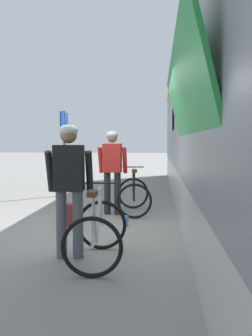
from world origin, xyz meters
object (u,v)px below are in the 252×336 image
Objects in this scene: cyclist_near_in_red at (112,165)px; bicycle_far_silver at (97,231)px; backpack_on_platform at (72,215)px; platform_sign_post at (64,139)px; water_bottle_near_the_bikes at (126,221)px; bicycle_near_black at (134,195)px; cyclist_far_in_dark at (69,179)px.

bicycle_far_silver is (0.19, -2.85, -0.65)m from cyclist_near_in_red.
platform_sign_post is at bearing 105.34° from backpack_on_platform.
backpack_on_platform is 2.05× the size of water_bottle_near_the_bikes.
bicycle_near_black is 0.47× the size of platform_sign_post.
cyclist_far_in_dark is 9.04× the size of water_bottle_near_the_bikes.
cyclist_far_in_dark is (-0.20, -2.72, 0.00)m from cyclist_near_in_red.
cyclist_near_in_red is at bearing -161.85° from bicycle_near_black.
backpack_on_platform is at bearing -72.23° from platform_sign_post.
bicycle_far_silver reaches higher than backpack_on_platform.
bicycle_far_silver is 2.02m from backpack_on_platform.
cyclist_near_in_red is 4.40× the size of backpack_on_platform.
cyclist_near_in_red is 2.93m from bicycle_far_silver.
water_bottle_near_the_bikes is at bearing -68.70° from cyclist_near_in_red.
cyclist_far_in_dark is at bearing -73.63° from platform_sign_post.
bicycle_near_black is 1.58m from backpack_on_platform.
bicycle_near_black is at bearing 45.32° from backpack_on_platform.
platform_sign_post reaches higher than bicycle_far_silver.
bicycle_near_black is (0.44, 0.14, -0.65)m from cyclist_near_in_red.
bicycle_far_silver reaches higher than water_bottle_near_the_bikes.
bicycle_far_silver is at bearing -70.13° from platform_sign_post.
cyclist_near_in_red is 0.73× the size of platform_sign_post.
cyclist_near_in_red reaches higher than bicycle_near_black.
cyclist_near_in_red reaches higher than water_bottle_near_the_bikes.
cyclist_far_in_dark reaches higher than bicycle_near_black.
cyclist_far_in_dark is 4.40× the size of backpack_on_platform.
backpack_on_platform is (-0.80, 1.84, -0.20)m from bicycle_far_silver.
cyclist_near_in_red and cyclist_far_in_dark have the same top height.
cyclist_near_in_red is 0.80m from bicycle_near_black.
cyclist_far_in_dark is at bearing -94.18° from cyclist_near_in_red.
backpack_on_platform is at bearing -121.04° from cyclist_near_in_red.
backpack_on_platform is at bearing -132.25° from bicycle_near_black.
water_bottle_near_the_bikes is at bearing -1.40° from backpack_on_platform.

